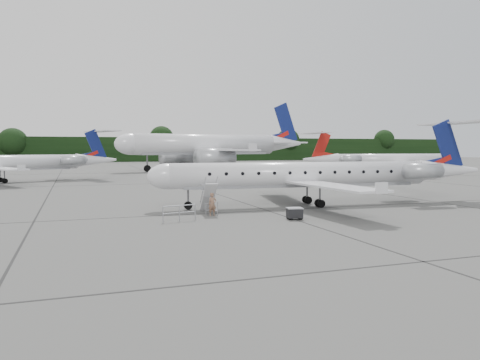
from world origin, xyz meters
name	(u,v)px	position (x,y,z in m)	size (l,w,h in m)	color
ground	(366,215)	(0.00, 0.00, 0.00)	(320.00, 320.00, 0.00)	#595956
treeline	(135,149)	(0.00, 130.00, 4.00)	(260.00, 4.00, 8.00)	black
main_regional_jet	(302,162)	(-1.97, 5.88, 3.48)	(27.17, 19.56, 6.97)	silver
airstair	(209,198)	(-10.11, 4.34, 1.09)	(0.85, 2.35, 2.18)	silver
passenger	(212,204)	(-10.22, 3.02, 0.78)	(0.57, 0.38, 1.57)	#845E48
safety_railing	(179,213)	(-12.87, 1.38, 0.50)	(2.20, 0.08, 1.00)	#96999F
baggage_cart	(295,213)	(-5.67, -0.34, 0.41)	(0.95, 0.77, 0.82)	black
bg_narrowbody	(206,134)	(6.47, 65.21, 7.29)	(40.61, 29.24, 14.58)	silver
bg_regional_right	(395,154)	(31.96, 38.10, 3.57)	(27.21, 19.59, 7.14)	silver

